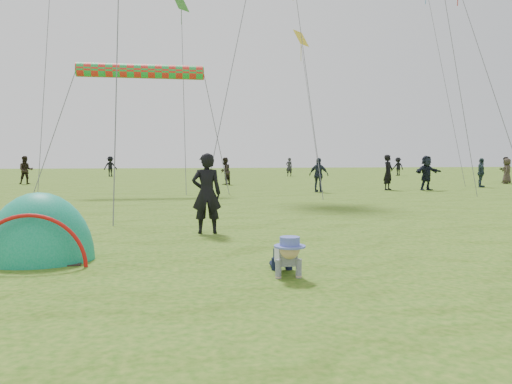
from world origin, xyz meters
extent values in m
plane|color=#21540D|center=(0.00, 0.00, 0.00)|extent=(140.00, 140.00, 0.00)
ellipsoid|color=#01865A|center=(-2.87, 1.47, 0.00)|extent=(1.70, 1.40, 2.19)
imported|color=black|center=(-0.03, 3.88, 0.87)|extent=(0.64, 0.43, 1.74)
imported|color=black|center=(10.02, 16.64, 0.89)|extent=(0.77, 0.75, 1.78)
imported|color=black|center=(-9.51, 25.63, 0.86)|extent=(1.00, 0.88, 1.73)
imported|color=#23343B|center=(16.01, 17.88, 0.80)|extent=(0.72, 1.02, 1.61)
imported|color=black|center=(-5.84, 37.62, 0.87)|extent=(1.27, 0.99, 1.73)
imported|color=black|center=(11.84, 16.17, 0.87)|extent=(1.69, 0.94, 1.74)
imported|color=black|center=(2.46, 22.91, 0.82)|extent=(0.98, 1.01, 1.64)
imported|color=#362D25|center=(19.87, 20.97, 0.79)|extent=(0.88, 0.92, 1.58)
imported|color=#28282E|center=(9.42, 35.28, 0.80)|extent=(0.62, 0.45, 1.60)
imported|color=black|center=(20.41, 21.91, 0.84)|extent=(0.90, 0.75, 1.67)
imported|color=#212837|center=(6.14, 15.80, 0.81)|extent=(1.00, 0.89, 1.63)
imported|color=black|center=(19.39, 35.01, 0.82)|extent=(1.07, 1.22, 1.64)
cylinder|color=red|center=(-2.03, 16.63, 5.55)|extent=(5.66, 0.64, 0.64)
plane|color=#338523|center=(-0.11, 20.03, 9.62)|extent=(0.87, 0.87, 0.71)
plane|color=yellow|center=(8.72, 28.90, 10.28)|extent=(1.38, 1.38, 1.13)
camera|label=1|loc=(-0.81, -6.90, 1.65)|focal=35.00mm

